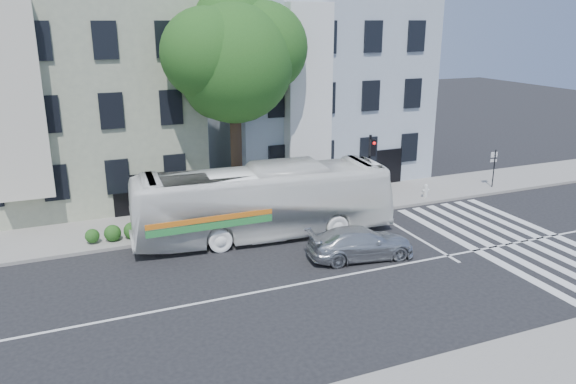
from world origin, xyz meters
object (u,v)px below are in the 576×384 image
traffic_signal (370,164)px  fire_hydrant (426,190)px  bus (264,202)px  sedan (361,243)px

traffic_signal → fire_hydrant: 4.63m
bus → fire_hydrant: bearing=-76.9°
fire_hydrant → sedan: bearing=-142.8°
traffic_signal → bus: bearing=-161.9°
bus → sedan: bus is taller
bus → sedan: bearing=-139.6°
fire_hydrant → bus: bearing=-171.0°
bus → traffic_signal: (5.97, 0.79, 0.98)m
bus → sedan: (2.84, -3.88, -1.00)m
traffic_signal → fire_hydrant: size_ratio=5.37×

